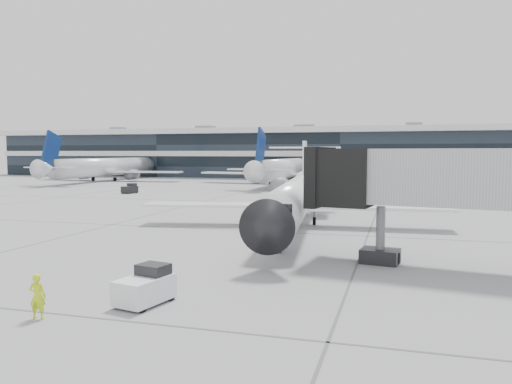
% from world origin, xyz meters
% --- Properties ---
extents(ground, '(220.00, 220.00, 0.00)m').
position_xyz_m(ground, '(0.00, 0.00, 0.00)').
color(ground, gray).
rests_on(ground, ground).
extents(terminal, '(170.00, 22.00, 10.00)m').
position_xyz_m(terminal, '(0.00, 82.00, 5.00)').
color(terminal, black).
rests_on(terminal, ground).
extents(bg_jet_left, '(32.00, 40.00, 9.60)m').
position_xyz_m(bg_jet_left, '(-45.00, 55.00, 0.00)').
color(bg_jet_left, silver).
rests_on(bg_jet_left, ground).
extents(bg_jet_center, '(32.00, 40.00, 9.60)m').
position_xyz_m(bg_jet_center, '(-8.00, 55.00, 0.00)').
color(bg_jet_center, silver).
rests_on(bg_jet_center, ground).
extents(regional_jet, '(23.95, 29.90, 6.90)m').
position_xyz_m(regional_jet, '(4.25, 3.01, 2.36)').
color(regional_jet, white).
rests_on(regional_jet, ground).
extents(ramp_worker, '(0.64, 0.47, 1.60)m').
position_xyz_m(ramp_worker, '(0.01, -20.60, 0.80)').
color(ramp_worker, '#D1EF19').
rests_on(ramp_worker, ground).
extents(baggage_tug, '(1.81, 2.51, 1.45)m').
position_xyz_m(baggage_tug, '(2.77, -17.98, 0.65)').
color(baggage_tug, white).
rests_on(baggage_tug, ground).
extents(traffic_cone, '(0.47, 0.47, 0.52)m').
position_xyz_m(traffic_cone, '(-2.16, 13.45, 0.25)').
color(traffic_cone, red).
rests_on(traffic_cone, ground).
extents(far_tug, '(1.72, 2.43, 1.41)m').
position_xyz_m(far_tug, '(-24.45, 27.73, 0.63)').
color(far_tug, black).
rests_on(far_tug, ground).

